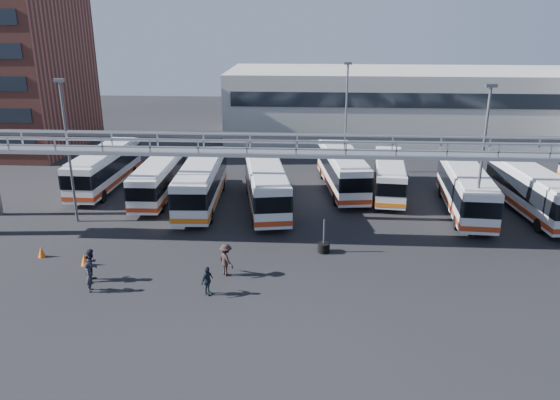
# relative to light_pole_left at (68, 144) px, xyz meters

# --- Properties ---
(ground) EXTENTS (140.00, 140.00, 0.00)m
(ground) POSITION_rel_light_pole_left_xyz_m (16.00, -8.00, -5.73)
(ground) COLOR black
(ground) RESTS_ON ground
(gantry) EXTENTS (51.40, 5.15, 7.10)m
(gantry) POSITION_rel_light_pole_left_xyz_m (16.00, -2.13, -0.22)
(gantry) COLOR #989AA0
(gantry) RESTS_ON ground
(warehouse) EXTENTS (42.00, 14.00, 8.00)m
(warehouse) POSITION_rel_light_pole_left_xyz_m (28.00, 30.00, -1.73)
(warehouse) COLOR #9E9E99
(warehouse) RESTS_ON ground
(light_pole_left) EXTENTS (0.70, 0.35, 10.21)m
(light_pole_left) POSITION_rel_light_pole_left_xyz_m (0.00, 0.00, 0.00)
(light_pole_left) COLOR #4C4F54
(light_pole_left) RESTS_ON ground
(light_pole_mid) EXTENTS (0.70, 0.35, 10.21)m
(light_pole_mid) POSITION_rel_light_pole_left_xyz_m (28.00, -1.00, 0.00)
(light_pole_mid) COLOR #4C4F54
(light_pole_mid) RESTS_ON ground
(light_pole_back) EXTENTS (0.70, 0.35, 10.21)m
(light_pole_back) POSITION_rel_light_pole_left_xyz_m (20.00, 14.00, 0.00)
(light_pole_back) COLOR #4C4F54
(light_pole_back) RESTS_ON ground
(bus_1) EXTENTS (2.88, 11.20, 3.38)m
(bus_1) POSITION_rel_light_pole_left_xyz_m (-0.72, 7.84, -3.86)
(bus_1) COLOR silver
(bus_1) RESTS_ON ground
(bus_2) EXTENTS (2.52, 10.20, 3.09)m
(bus_2) POSITION_rel_light_pole_left_xyz_m (4.60, 5.48, -4.02)
(bus_2) COLOR silver
(bus_2) RESTS_ON ground
(bus_3) EXTENTS (3.14, 11.62, 3.50)m
(bus_3) POSITION_rel_light_pole_left_xyz_m (8.41, 3.97, -3.79)
(bus_3) COLOR silver
(bus_3) RESTS_ON ground
(bus_4) EXTENTS (4.56, 11.72, 3.48)m
(bus_4) POSITION_rel_light_pole_left_xyz_m (13.49, 3.69, -3.80)
(bus_4) COLOR silver
(bus_4) RESTS_ON ground
(bus_5) EXTENTS (4.10, 11.52, 3.42)m
(bus_5) POSITION_rel_light_pole_left_xyz_m (19.54, 8.44, -3.83)
(bus_5) COLOR silver
(bus_5) RESTS_ON ground
(bus_6) EXTENTS (3.29, 10.18, 3.04)m
(bus_6) POSITION_rel_light_pole_left_xyz_m (23.37, 7.65, -4.05)
(bus_6) COLOR silver
(bus_6) RESTS_ON ground
(bus_7) EXTENTS (3.36, 11.36, 3.40)m
(bus_7) POSITION_rel_light_pole_left_xyz_m (28.51, 3.57, -3.84)
(bus_7) COLOR silver
(bus_7) RESTS_ON ground
(bus_8) EXTENTS (3.73, 11.29, 3.37)m
(bus_8) POSITION_rel_light_pole_left_xyz_m (33.43, 3.51, -3.87)
(bus_8) COLOR silver
(bus_8) RESTS_ON ground
(pedestrian_a) EXTENTS (0.56, 0.70, 1.69)m
(pedestrian_a) POSITION_rel_light_pole_left_xyz_m (5.05, -10.19, -4.88)
(pedestrian_a) COLOR #21212A
(pedestrian_a) RESTS_ON ground
(pedestrian_b) EXTENTS (0.77, 0.97, 1.93)m
(pedestrian_b) POSITION_rel_light_pole_left_xyz_m (4.70, -8.93, -4.76)
(pedestrian_b) COLOR #25222F
(pedestrian_b) RESTS_ON ground
(pedestrian_c) EXTENTS (1.36, 1.40, 1.92)m
(pedestrian_c) POSITION_rel_light_pole_left_xyz_m (12.15, -7.83, -4.77)
(pedestrian_c) COLOR black
(pedestrian_c) RESTS_ON ground
(pedestrian_d) EXTENTS (0.76, 1.04, 1.64)m
(pedestrian_d) POSITION_rel_light_pole_left_xyz_m (11.50, -10.19, -4.91)
(pedestrian_d) COLOR black
(pedestrian_d) RESTS_ON ground
(cone_left) EXTENTS (0.59, 0.59, 0.76)m
(cone_left) POSITION_rel_light_pole_left_xyz_m (3.46, -7.07, -5.35)
(cone_left) COLOR #EB570D
(cone_left) RESTS_ON ground
(cone_right) EXTENTS (0.53, 0.53, 0.71)m
(cone_right) POSITION_rel_light_pole_left_xyz_m (0.31, -6.10, -5.37)
(cone_right) COLOR #EB570D
(cone_right) RESTS_ON ground
(tire_stack) EXTENTS (0.78, 0.78, 2.22)m
(tire_stack) POSITION_rel_light_pole_left_xyz_m (17.82, -4.31, -5.35)
(tire_stack) COLOR black
(tire_stack) RESTS_ON ground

